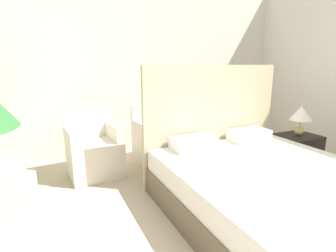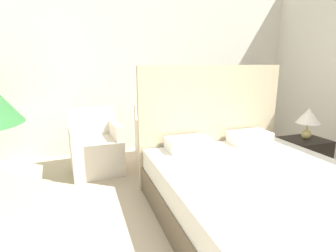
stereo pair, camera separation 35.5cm
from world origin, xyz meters
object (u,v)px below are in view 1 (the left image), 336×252
Objects in this scene: bed at (259,182)px; nightstand at (296,153)px; table_lamp at (301,115)px; armchair_near_window_left at (94,154)px; armchair_near_window_right at (159,145)px.

nightstand is at bearing 25.14° from bed.
bed reaches higher than nightstand.
table_lamp is (0.02, 0.01, 0.55)m from nightstand.
armchair_near_window_left is 0.97m from armchair_near_window_right.
bed reaches higher than table_lamp.
table_lamp reaches higher than nightstand.
bed is 2.21× the size of armchair_near_window_right.
bed is 3.52× the size of nightstand.
armchair_near_window_right is at bearing 148.43° from nightstand.
armchair_near_window_right is at bearing 149.07° from table_lamp.
armchair_near_window_left is 2.13× the size of table_lamp.
table_lamp is at bearing -25.26° from armchair_near_window_left.
armchair_near_window_left is 2.92m from table_lamp.
bed is at bearing -154.86° from nightstand.
table_lamp is (1.28, 0.61, 0.50)m from bed.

